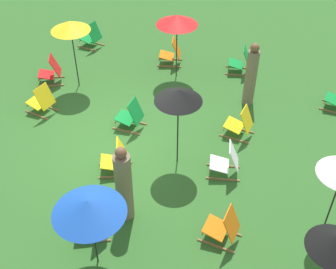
{
  "coord_description": "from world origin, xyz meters",
  "views": [
    {
      "loc": [
        7.79,
        2.82,
        7.19
      ],
      "look_at": [
        0.0,
        1.2,
        0.5
      ],
      "focal_mm": 47.4,
      "sensor_mm": 36.0,
      "label": 1
    }
  ],
  "objects_px": {
    "deckchair_4": "(241,61)",
    "umbrella_4": "(89,207)",
    "deckchair_5": "(224,227)",
    "deckchair_13": "(51,71)",
    "deckchair_9": "(91,36)",
    "deckchair_0": "(117,159)",
    "umbrella_1": "(177,20)",
    "deckchair_3": "(227,161)",
    "deckchair_14": "(172,53)",
    "person_0": "(251,76)",
    "person_1": "(124,185)",
    "umbrella_3": "(178,96)",
    "deckchair_1": "(94,220)",
    "umbrella_0": "(70,26)",
    "deckchair_12": "(131,116)",
    "deckchair_6": "(240,124)",
    "deckchair_7": "(42,101)"
  },
  "relations": [
    {
      "from": "deckchair_12",
      "to": "umbrella_0",
      "type": "distance_m",
      "value": 2.96
    },
    {
      "from": "deckchair_3",
      "to": "deckchair_6",
      "type": "xyz_separation_m",
      "value": [
        -1.42,
        0.19,
        0.0
      ]
    },
    {
      "from": "deckchair_3",
      "to": "person_1",
      "type": "relative_size",
      "value": 0.45
    },
    {
      "from": "deckchair_3",
      "to": "deckchair_6",
      "type": "distance_m",
      "value": 1.43
    },
    {
      "from": "person_0",
      "to": "umbrella_1",
      "type": "bearing_deg",
      "value": 145.21
    },
    {
      "from": "umbrella_0",
      "to": "deckchair_12",
      "type": "bearing_deg",
      "value": 52.04
    },
    {
      "from": "umbrella_0",
      "to": "umbrella_3",
      "type": "distance_m",
      "value": 4.26
    },
    {
      "from": "deckchair_0",
      "to": "person_0",
      "type": "bearing_deg",
      "value": 124.93
    },
    {
      "from": "deckchair_14",
      "to": "person_0",
      "type": "distance_m",
      "value": 2.97
    },
    {
      "from": "umbrella_1",
      "to": "umbrella_3",
      "type": "xyz_separation_m",
      "value": [
        3.63,
        0.73,
        0.07
      ]
    },
    {
      "from": "person_1",
      "to": "deckchair_6",
      "type": "bearing_deg",
      "value": -90.85
    },
    {
      "from": "deckchair_0",
      "to": "person_1",
      "type": "distance_m",
      "value": 1.41
    },
    {
      "from": "deckchair_9",
      "to": "umbrella_0",
      "type": "bearing_deg",
      "value": 25.11
    },
    {
      "from": "deckchair_9",
      "to": "umbrella_3",
      "type": "bearing_deg",
      "value": 53.54
    },
    {
      "from": "deckchair_4",
      "to": "umbrella_4",
      "type": "xyz_separation_m",
      "value": [
        7.24,
        -2.07,
        1.18
      ]
    },
    {
      "from": "deckchair_4",
      "to": "umbrella_3",
      "type": "distance_m",
      "value": 4.65
    },
    {
      "from": "deckchair_3",
      "to": "umbrella_4",
      "type": "relative_size",
      "value": 0.49
    },
    {
      "from": "deckchair_12",
      "to": "umbrella_0",
      "type": "relative_size",
      "value": 0.42
    },
    {
      "from": "deckchair_4",
      "to": "person_1",
      "type": "xyz_separation_m",
      "value": [
        6.04,
        -1.85,
        0.5
      ]
    },
    {
      "from": "umbrella_1",
      "to": "umbrella_3",
      "type": "height_order",
      "value": "umbrella_3"
    },
    {
      "from": "deckchair_0",
      "to": "person_1",
      "type": "relative_size",
      "value": 0.47
    },
    {
      "from": "deckchair_12",
      "to": "person_1",
      "type": "relative_size",
      "value": 0.45
    },
    {
      "from": "deckchair_5",
      "to": "deckchair_3",
      "type": "bearing_deg",
      "value": -163.19
    },
    {
      "from": "deckchair_14",
      "to": "deckchair_9",
      "type": "bearing_deg",
      "value": -106.18
    },
    {
      "from": "deckchair_4",
      "to": "umbrella_4",
      "type": "relative_size",
      "value": 0.49
    },
    {
      "from": "deckchair_7",
      "to": "person_0",
      "type": "height_order",
      "value": "person_0"
    },
    {
      "from": "deckchair_4",
      "to": "deckchair_13",
      "type": "relative_size",
      "value": 0.96
    },
    {
      "from": "deckchair_3",
      "to": "umbrella_3",
      "type": "relative_size",
      "value": 0.41
    },
    {
      "from": "deckchair_6",
      "to": "deckchair_9",
      "type": "distance_m",
      "value": 6.25
    },
    {
      "from": "deckchair_1",
      "to": "umbrella_3",
      "type": "distance_m",
      "value": 3.04
    },
    {
      "from": "deckchair_4",
      "to": "deckchair_12",
      "type": "height_order",
      "value": "same"
    },
    {
      "from": "deckchair_13",
      "to": "umbrella_4",
      "type": "distance_m",
      "value": 6.56
    },
    {
      "from": "deckchair_12",
      "to": "deckchair_14",
      "type": "bearing_deg",
      "value": -177.96
    },
    {
      "from": "deckchair_3",
      "to": "deckchair_12",
      "type": "height_order",
      "value": "same"
    },
    {
      "from": "deckchair_6",
      "to": "umbrella_3",
      "type": "bearing_deg",
      "value": -33.67
    },
    {
      "from": "deckchair_4",
      "to": "deckchair_6",
      "type": "distance_m",
      "value": 3.0
    },
    {
      "from": "person_1",
      "to": "deckchair_5",
      "type": "bearing_deg",
      "value": -152.74
    },
    {
      "from": "deckchair_0",
      "to": "deckchair_1",
      "type": "xyz_separation_m",
      "value": [
        1.76,
        0.07,
        0.0
      ]
    },
    {
      "from": "deckchair_14",
      "to": "umbrella_4",
      "type": "xyz_separation_m",
      "value": [
        7.3,
        0.06,
        1.18
      ]
    },
    {
      "from": "umbrella_1",
      "to": "deckchair_5",
      "type": "bearing_deg",
      "value": 19.66
    },
    {
      "from": "deckchair_0",
      "to": "umbrella_1",
      "type": "distance_m",
      "value": 4.49
    },
    {
      "from": "umbrella_0",
      "to": "umbrella_4",
      "type": "relative_size",
      "value": 1.18
    },
    {
      "from": "person_0",
      "to": "person_1",
      "type": "xyz_separation_m",
      "value": [
        4.52,
        -2.18,
        0.01
      ]
    },
    {
      "from": "deckchair_5",
      "to": "deckchair_9",
      "type": "bearing_deg",
      "value": -130.87
    },
    {
      "from": "deckchair_1",
      "to": "person_0",
      "type": "distance_m",
      "value": 5.75
    },
    {
      "from": "deckchair_9",
      "to": "deckchair_13",
      "type": "height_order",
      "value": "same"
    },
    {
      "from": "deckchair_7",
      "to": "person_0",
      "type": "bearing_deg",
      "value": 124.1
    },
    {
      "from": "deckchair_5",
      "to": "deckchair_13",
      "type": "bearing_deg",
      "value": -117.23
    },
    {
      "from": "deckchair_6",
      "to": "umbrella_1",
      "type": "distance_m",
      "value": 3.46
    },
    {
      "from": "deckchair_4",
      "to": "deckchair_9",
      "type": "distance_m",
      "value": 4.94
    }
  ]
}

